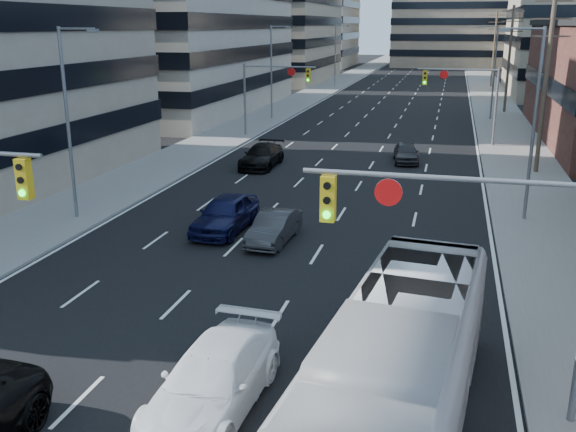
% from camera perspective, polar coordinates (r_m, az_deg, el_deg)
% --- Properties ---
extents(road_surface, '(18.00, 300.00, 0.02)m').
position_cam_1_polar(road_surface, '(136.79, 11.69, 12.53)').
color(road_surface, black).
rests_on(road_surface, ground).
extents(sidewalk_left, '(5.00, 300.00, 0.15)m').
position_cam_1_polar(sidewalk_left, '(137.84, 6.80, 12.80)').
color(sidewalk_left, slate).
rests_on(sidewalk_left, ground).
extents(sidewalk_right, '(5.00, 300.00, 0.15)m').
position_cam_1_polar(sidewalk_right, '(136.70, 16.61, 12.21)').
color(sidewalk_right, slate).
rests_on(sidewalk_right, ground).
extents(office_left_far, '(20.00, 30.00, 16.00)m').
position_cam_1_polar(office_left_far, '(110.69, -1.94, 16.10)').
color(office_left_far, gray).
rests_on(office_left_far, ground).
extents(bg_block_left, '(24.00, 24.00, 20.00)m').
position_cam_1_polar(bg_block_left, '(150.40, 0.95, 17.01)').
color(bg_block_left, '#ADA089').
rests_on(bg_block_left, ground).
extents(signal_near_right, '(6.59, 0.33, 6.00)m').
position_cam_1_polar(signal_near_right, '(15.10, 16.13, -2.35)').
color(signal_near_right, slate).
rests_on(signal_near_right, ground).
extents(signal_far_left, '(6.09, 0.33, 6.00)m').
position_cam_1_polar(signal_far_left, '(53.53, -1.48, 11.54)').
color(signal_far_left, slate).
rests_on(signal_far_left, ground).
extents(signal_far_right, '(6.09, 0.33, 6.00)m').
position_cam_1_polar(signal_far_right, '(51.55, 15.50, 10.76)').
color(signal_far_right, slate).
rests_on(signal_far_right, ground).
extents(utility_pole_block, '(2.20, 0.28, 11.00)m').
position_cam_1_polar(utility_pole_block, '(42.80, 21.95, 11.07)').
color(utility_pole_block, '#4C3D2D').
rests_on(utility_pole_block, ground).
extents(utility_pole_midblock, '(2.20, 0.28, 11.00)m').
position_cam_1_polar(utility_pole_midblock, '(72.60, 19.07, 13.18)').
color(utility_pole_midblock, '#4C3D2D').
rests_on(utility_pole_midblock, ground).
extents(utility_pole_distant, '(2.20, 0.28, 11.00)m').
position_cam_1_polar(utility_pole_distant, '(102.52, 17.85, 14.05)').
color(utility_pole_distant, '#4C3D2D').
rests_on(utility_pole_distant, ground).
extents(streetlight_left_near, '(2.03, 0.22, 9.00)m').
position_cam_1_polar(streetlight_left_near, '(31.65, -18.80, 8.48)').
color(streetlight_left_near, slate).
rests_on(streetlight_left_near, ground).
extents(streetlight_left_mid, '(2.03, 0.22, 9.00)m').
position_cam_1_polar(streetlight_left_mid, '(63.79, -1.35, 13.04)').
color(streetlight_left_mid, slate).
rests_on(streetlight_left_mid, ground).
extents(streetlight_left_far, '(2.03, 0.22, 9.00)m').
position_cam_1_polar(streetlight_left_far, '(97.91, 4.33, 14.26)').
color(streetlight_left_far, slate).
rests_on(streetlight_left_far, ground).
extents(streetlight_right_near, '(2.03, 0.22, 9.00)m').
position_cam_1_polar(streetlight_right_near, '(31.78, 20.83, 8.32)').
color(streetlight_right_near, slate).
rests_on(streetlight_right_near, ground).
extents(streetlight_right_far, '(2.03, 0.22, 9.00)m').
position_cam_1_polar(streetlight_right_far, '(66.54, 17.75, 12.43)').
color(streetlight_right_far, slate).
rests_on(streetlight_right_far, ground).
extents(white_van, '(2.43, 5.47, 1.56)m').
position_cam_1_polar(white_van, '(16.22, -6.65, -14.23)').
color(white_van, white).
rests_on(white_van, ground).
extents(transit_bus, '(4.14, 12.35, 3.37)m').
position_cam_1_polar(transit_bus, '(14.38, 9.47, -14.51)').
color(transit_bus, '#BDBDBD').
rests_on(transit_bus, ground).
extents(sedan_blue, '(2.20, 4.95, 1.65)m').
position_cam_1_polar(sedan_blue, '(29.25, -5.59, 0.20)').
color(sedan_blue, '#0D0F34').
rests_on(sedan_blue, ground).
extents(sedan_grey_center, '(1.62, 4.09, 1.32)m').
position_cam_1_polar(sedan_grey_center, '(27.70, -1.26, -1.02)').
color(sedan_grey_center, '#2E2E30').
rests_on(sedan_grey_center, ground).
extents(sedan_black_far, '(2.09, 5.10, 1.48)m').
position_cam_1_polar(sedan_black_far, '(42.60, -2.34, 5.36)').
color(sedan_black_far, black).
rests_on(sedan_black_far, ground).
extents(sedan_grey_right, '(2.08, 4.16, 1.36)m').
position_cam_1_polar(sedan_grey_right, '(44.76, 10.45, 5.57)').
color(sedan_grey_right, '#2D2C2F').
rests_on(sedan_grey_right, ground).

